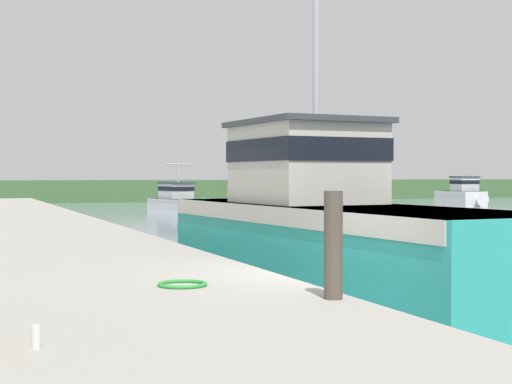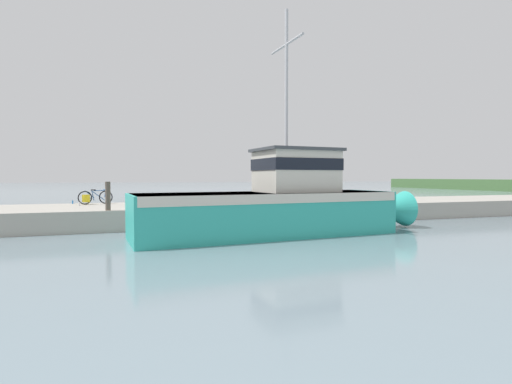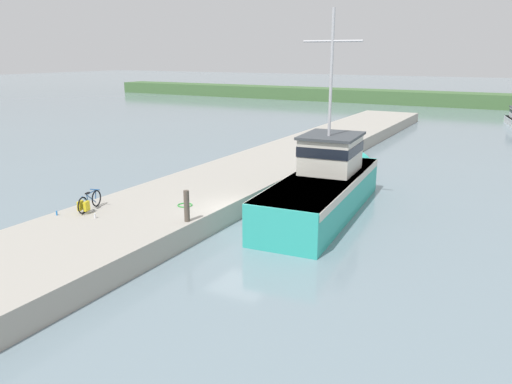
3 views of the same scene
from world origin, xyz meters
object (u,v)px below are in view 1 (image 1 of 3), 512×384
(boat_red_outer, at_px, (179,199))
(mooring_post, at_px, (333,245))
(fishing_boat_main, at_px, (322,225))
(boat_blue_far, at_px, (462,194))
(water_bottle_on_curb, at_px, (36,337))

(boat_red_outer, relative_size, mooring_post, 6.36)
(fishing_boat_main, distance_m, mooring_post, 7.43)
(boat_blue_far, distance_m, boat_red_outer, 22.02)
(boat_blue_far, xyz_separation_m, water_bottle_on_curb, (-35.64, -43.80, 0.14))
(boat_red_outer, bearing_deg, water_bottle_on_curb, -118.56)
(boat_red_outer, bearing_deg, boat_blue_far, -16.54)
(boat_red_outer, distance_m, water_bottle_on_curb, 47.61)
(boat_blue_far, height_order, mooring_post, boat_blue_far)
(boat_red_outer, bearing_deg, mooring_post, -114.93)
(boat_blue_far, relative_size, boat_red_outer, 0.61)
(mooring_post, relative_size, water_bottle_on_curb, 6.39)
(fishing_boat_main, relative_size, mooring_post, 10.24)
(fishing_boat_main, bearing_deg, boat_red_outer, 74.62)
(mooring_post, bearing_deg, boat_blue_far, 52.75)
(fishing_boat_main, xyz_separation_m, boat_blue_far, (29.10, 35.61, -0.42))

